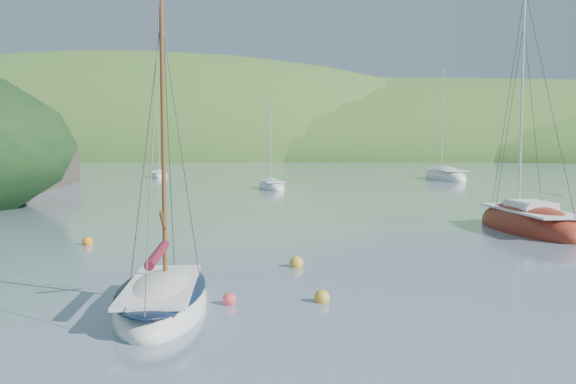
# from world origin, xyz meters

# --- Properties ---
(ground) EXTENTS (700.00, 700.00, 0.00)m
(ground) POSITION_xyz_m (0.00, 0.00, 0.00)
(ground) COLOR slate
(ground) RESTS_ON ground
(shoreline_hills) EXTENTS (690.00, 135.00, 56.00)m
(shoreline_hills) POSITION_xyz_m (-9.66, 172.42, 0.00)
(shoreline_hills) COLOR #366325
(shoreline_hills) RESTS_ON ground
(daysailer_white) EXTENTS (3.06, 6.43, 9.52)m
(daysailer_white) POSITION_xyz_m (-4.54, 0.35, 0.22)
(daysailer_white) COLOR white
(daysailer_white) RESTS_ON ground
(sloop_red) EXTENTS (4.39, 9.05, 12.83)m
(sloop_red) POSITION_xyz_m (9.53, 15.83, 0.23)
(sloop_red) COLOR maroon
(sloop_red) RESTS_ON ground
(distant_sloop_a) EXTENTS (3.66, 6.45, 8.71)m
(distant_sloop_a) POSITION_xyz_m (-5.32, 42.58, 0.16)
(distant_sloop_a) COLOR white
(distant_sloop_a) RESTS_ON ground
(distant_sloop_b) EXTENTS (4.89, 10.12, 13.84)m
(distant_sloop_b) POSITION_xyz_m (13.18, 57.94, 0.22)
(distant_sloop_b) COLOR white
(distant_sloop_b) RESTS_ON ground
(distant_sloop_c) EXTENTS (3.40, 6.16, 8.33)m
(distant_sloop_c) POSITION_xyz_m (-20.67, 61.14, 0.15)
(distant_sloop_c) COLOR white
(distant_sloop_c) RESTS_ON ground
(mooring_buoys) EXTENTS (25.95, 9.86, 0.49)m
(mooring_buoys) POSITION_xyz_m (-1.10, 5.87, 0.12)
(mooring_buoys) COLOR gold
(mooring_buoys) RESTS_ON ground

